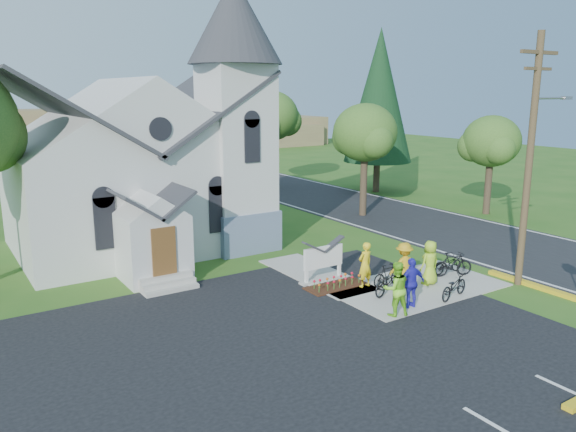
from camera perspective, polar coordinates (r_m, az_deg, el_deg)
ground at (r=22.14m, az=11.09°, el=-8.23°), size 120.00×120.00×0.00m
parking_lot at (r=16.72m, az=-1.96°, el=-15.12°), size 20.00×16.00×0.02m
road at (r=39.34m, az=6.41°, el=1.15°), size 8.00×90.00×0.02m
sidewalk at (r=23.47m, az=12.90°, el=-7.03°), size 7.00×4.00×0.05m
church at (r=28.78m, az=-14.59°, el=7.16°), size 12.35×12.00×13.00m
church_sign at (r=23.36m, az=3.60°, el=-4.23°), size 2.20×0.40×1.70m
flower_bed at (r=23.00m, az=4.91°, el=-7.13°), size 2.60×1.10×0.07m
utility_pole at (r=24.06m, az=23.46°, el=5.90°), size 3.45×0.28×10.00m
tree_road_near at (r=35.40m, az=7.84°, el=8.33°), size 4.00×4.00×7.05m
tree_road_mid at (r=45.37m, az=-1.75°, el=10.09°), size 4.40×4.40×7.80m
tree_road_far at (r=37.84m, az=19.97°, el=7.10°), size 3.60×3.60×6.30m
conifer at (r=44.11m, az=9.25°, el=11.95°), size 5.20×5.20×12.40m
distant_hills at (r=73.47m, az=-19.04°, el=7.57°), size 61.00×10.00×5.60m
cyclist_0 at (r=22.77m, az=7.84°, el=-4.91°), size 0.71×0.50×1.86m
bike_0 at (r=22.29m, az=10.25°, el=-6.50°), size 2.07×1.18×1.03m
cyclist_1 at (r=20.12m, az=10.90°, el=-7.26°), size 1.13×1.00×1.96m
bike_1 at (r=23.17m, az=10.10°, el=-5.91°), size 1.51×0.44×0.91m
cyclist_2 at (r=20.96m, az=12.44°, el=-6.64°), size 1.14×0.58×1.86m
bike_2 at (r=22.40m, az=16.49°, el=-6.84°), size 1.91×1.05×0.95m
cyclist_3 at (r=22.83m, az=11.69°, el=-4.97°), size 1.33×0.92×1.89m
bike_3 at (r=24.92m, az=16.37°, el=-4.72°), size 1.82×1.13×1.06m
cyclist_4 at (r=23.54m, az=14.22°, el=-4.62°), size 0.90×0.59×1.83m
bike_4 at (r=25.32m, az=15.94°, el=-4.70°), size 1.58×0.58×0.82m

